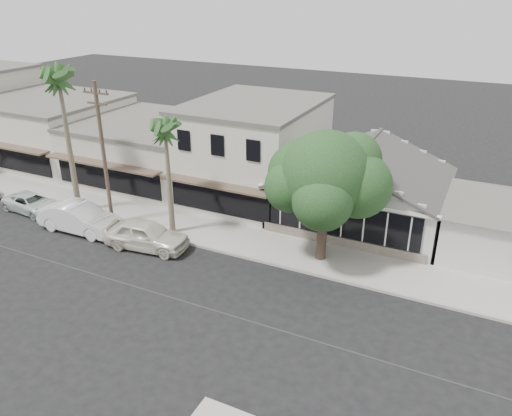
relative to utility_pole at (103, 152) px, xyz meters
The scene contains 14 objects.
ground 11.44m from the utility_pole, 30.02° to the right, with size 140.00×140.00×0.00m, color black.
sidewalk_north 5.06m from the utility_pole, 57.17° to the left, with size 90.00×3.50×0.15m, color #9E9991.
corner_shop 15.93m from the utility_pole, 27.45° to the left, with size 10.40×8.60×5.10m.
side_cottage 23.31m from the utility_pole, 15.84° to the left, with size 6.00×6.00×3.00m, color silver.
row_building_near 10.36m from the utility_pole, 54.14° to the left, with size 8.00×10.00×6.50m, color silver.
row_building_midnear 9.23m from the utility_pole, 109.87° to the left, with size 10.00×10.00×4.20m, color beige.
row_building_midfar 16.01m from the utility_pole, 148.42° to the left, with size 11.00×10.00×5.00m, color silver.
utility_pole is the anchor object (origin of this frame).
car_0 5.80m from the utility_pole, 22.24° to the right, with size 2.01×4.99×1.70m, color beige.
car_1 4.36m from the utility_pole, 123.31° to the right, with size 1.86×5.34×1.76m, color white.
car_2 7.41m from the utility_pole, behind, with size 1.99×4.33×1.20m, color silver.
shade_tree 13.48m from the utility_pole, ahead, with size 6.63×5.99×7.35m.
palm_east 4.60m from the utility_pole, ahead, with size 2.50×2.50×7.56m.
palm_mid 5.05m from the utility_pole, behind, with size 3.04×3.04×10.05m.
Camera 1 is at (11.70, -16.53, 13.96)m, focal length 35.00 mm.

